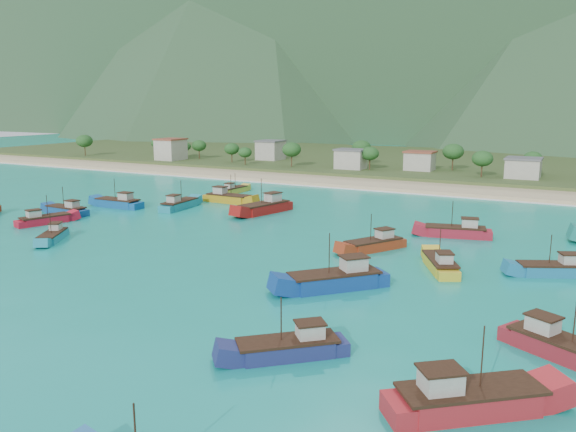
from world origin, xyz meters
The scene contains 22 objects.
ground centered at (0.00, 0.00, 0.00)m, with size 600.00×600.00×0.00m, color #0B7F83.
beach centered at (0.00, 79.00, 0.00)m, with size 400.00×18.00×1.20m, color beige.
land centered at (0.00, 140.00, 0.00)m, with size 400.00×110.00×2.40m, color #385123.
surf_line centered at (0.00, 69.50, 0.00)m, with size 400.00×2.50×0.08m, color white.
village centered at (9.50, 101.50, 4.64)m, with size 211.28×28.99×7.06m.
vegetation centered at (-6.67, 103.06, 5.20)m, with size 280.08×26.14×8.26m.
boat_0 centered at (30.08, -24.93, 0.85)m, with size 11.12×9.86×6.81m.
boat_1 centered at (9.41, 14.64, 0.69)m, with size 7.64×10.18×5.94m.
boat_2 centered at (20.43, 8.82, 0.64)m, with size 6.86×9.90×5.70m.
boat_3 centered at (-53.00, 12.42, 0.66)m, with size 9.92×3.42×5.78m.
boat_4 centered at (33.71, 13.35, 0.64)m, with size 9.88×6.71×5.67m.
boat_5 centered at (-37.70, -3.53, 0.52)m, with size 6.65×8.55×5.03m.
boat_6 centered at (-37.29, 27.51, 0.73)m, with size 3.90×10.66×6.17m.
boat_7 centered at (11.32, -4.28, 0.91)m, with size 10.87×11.28×7.15m.
boat_10 centered at (-32.56, 38.33, 0.81)m, with size 11.29×3.61×6.62m.
boat_11 centered at (-49.32, 4.21, 0.62)m, with size 5.61×9.84×5.58m.
boat_15 centered at (35.57, -12.12, 0.73)m, with size 10.68×7.65×6.18m.
boat_17 centered at (14.94, -22.86, 0.66)m, with size 9.22×8.68×5.78m.
boat_22 centered at (-49.52, 22.81, 0.77)m, with size 10.95×3.53×6.42m.
boat_25 centered at (-38.84, 50.17, 0.55)m, with size 3.12×8.94×5.20m.
boat_28 centered at (18.45, 28.82, 0.75)m, with size 11.07×5.43×6.29m.
boat_29 centered at (-19.39, 31.87, 0.95)m, with size 6.61×12.98×7.36m.
Camera 1 is at (35.78, -62.57, 21.34)m, focal length 35.00 mm.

